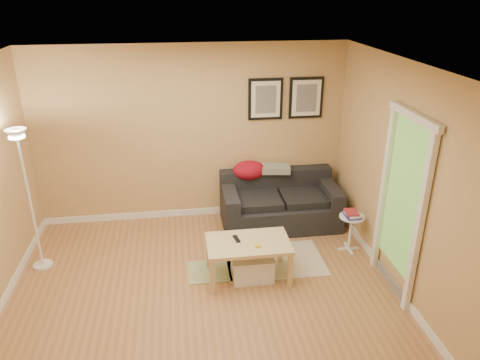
{
  "coord_description": "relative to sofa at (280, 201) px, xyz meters",
  "views": [
    {
      "loc": [
        -0.19,
        -4.34,
        3.33
      ],
      "look_at": [
        0.55,
        0.85,
        1.05
      ],
      "focal_mm": 33.95,
      "sensor_mm": 36.0,
      "label": 1
    }
  ],
  "objects": [
    {
      "name": "floor",
      "position": [
        -1.25,
        -1.53,
        -0.38
      ],
      "size": [
        4.5,
        4.5,
        0.0
      ],
      "primitive_type": "plane",
      "color": "#AC7349",
      "rests_on": "ground"
    },
    {
      "name": "ceiling",
      "position": [
        -1.25,
        -1.53,
        2.23
      ],
      "size": [
        4.5,
        4.5,
        0.0
      ],
      "primitive_type": "plane",
      "rotation": [
        3.14,
        0.0,
        0.0
      ],
      "color": "white",
      "rests_on": "wall_back"
    },
    {
      "name": "wall_back",
      "position": [
        -1.25,
        0.47,
        0.92
      ],
      "size": [
        4.5,
        0.0,
        4.5
      ],
      "primitive_type": "plane",
      "rotation": [
        1.57,
        0.0,
        0.0
      ],
      "color": "tan",
      "rests_on": "ground"
    },
    {
      "name": "wall_front",
      "position": [
        -1.25,
        -3.53,
        0.92
      ],
      "size": [
        4.5,
        0.0,
        4.5
      ],
      "primitive_type": "plane",
      "rotation": [
        -1.57,
        0.0,
        0.0
      ],
      "color": "tan",
      "rests_on": "ground"
    },
    {
      "name": "wall_right",
      "position": [
        1.0,
        -1.53,
        0.92
      ],
      "size": [
        0.0,
        4.0,
        4.0
      ],
      "primitive_type": "plane",
      "rotation": [
        1.57,
        0.0,
        -1.57
      ],
      "color": "tan",
      "rests_on": "ground"
    },
    {
      "name": "baseboard_back",
      "position": [
        -1.25,
        0.46,
        -0.33
      ],
      "size": [
        4.5,
        0.02,
        0.1
      ],
      "primitive_type": "cube",
      "color": "white",
      "rests_on": "ground"
    },
    {
      "name": "baseboard_left",
      "position": [
        -3.49,
        -1.53,
        -0.33
      ],
      "size": [
        0.02,
        4.0,
        0.1
      ],
      "primitive_type": "cube",
      "color": "white",
      "rests_on": "ground"
    },
    {
      "name": "baseboard_right",
      "position": [
        0.99,
        -1.53,
        -0.33
      ],
      "size": [
        0.02,
        4.0,
        0.1
      ],
      "primitive_type": "cube",
      "color": "white",
      "rests_on": "ground"
    },
    {
      "name": "sofa",
      "position": [
        0.0,
        0.0,
        0.0
      ],
      "size": [
        1.7,
        0.9,
        0.75
      ],
      "primitive_type": null,
      "color": "black",
      "rests_on": "ground"
    },
    {
      "name": "red_throw",
      "position": [
        -0.42,
        0.3,
        0.4
      ],
      "size": [
        0.48,
        0.36,
        0.28
      ],
      "primitive_type": null,
      "color": "maroon",
      "rests_on": "sofa"
    },
    {
      "name": "plaid_throw",
      "position": [
        -0.02,
        0.28,
        0.41
      ],
      "size": [
        0.45,
        0.32,
        0.1
      ],
      "primitive_type": null,
      "rotation": [
        0.0,
        0.0,
        -0.14
      ],
      "color": "tan",
      "rests_on": "sofa"
    },
    {
      "name": "framed_print_left",
      "position": [
        -0.17,
        0.45,
        1.43
      ],
      "size": [
        0.5,
        0.04,
        0.6
      ],
      "primitive_type": null,
      "color": "black",
      "rests_on": "wall_back"
    },
    {
      "name": "framed_print_right",
      "position": [
        0.43,
        0.45,
        1.43
      ],
      "size": [
        0.5,
        0.04,
        0.6
      ],
      "primitive_type": null,
      "color": "black",
      "rests_on": "wall_back"
    },
    {
      "name": "area_rug",
      "position": [
        -0.28,
        -0.98,
        -0.37
      ],
      "size": [
        1.25,
        0.85,
        0.01
      ],
      "primitive_type": "cube",
      "color": "beige",
      "rests_on": "ground"
    },
    {
      "name": "green_runner",
      "position": [
        -1.06,
        -1.1,
        -0.37
      ],
      "size": [
        0.7,
        0.5,
        0.01
      ],
      "primitive_type": "cube",
      "color": "#668C4C",
      "rests_on": "ground"
    },
    {
      "name": "coffee_table",
      "position": [
        -0.68,
        -1.27,
        -0.13
      ],
      "size": [
        1.14,
        0.89,
        0.5
      ],
      "primitive_type": null,
      "rotation": [
        0.0,
        0.0,
        0.31
      ],
      "color": "#D6BA82",
      "rests_on": "ground"
    },
    {
      "name": "remote_control",
      "position": [
        -0.81,
        -1.2,
        0.13
      ],
      "size": [
        0.08,
        0.17,
        0.02
      ],
      "primitive_type": "cube",
      "rotation": [
        0.0,
        0.0,
        0.18
      ],
      "color": "black",
      "rests_on": "coffee_table"
    },
    {
      "name": "tape_roll",
      "position": [
        -0.59,
        -1.39,
        0.14
      ],
      "size": [
        0.07,
        0.07,
        0.03
      ],
      "primitive_type": "cylinder",
      "color": "yellow",
      "rests_on": "coffee_table"
    },
    {
      "name": "storage_bin",
      "position": [
        -0.63,
        -1.3,
        -0.22
      ],
      "size": [
        0.51,
        0.37,
        0.31
      ],
      "primitive_type": null,
      "color": "white",
      "rests_on": "ground"
    },
    {
      "name": "side_table",
      "position": [
        0.77,
        -0.84,
        -0.12
      ],
      "size": [
        0.33,
        0.33,
        0.51
      ],
      "primitive_type": null,
      "color": "white",
      "rests_on": "ground"
    },
    {
      "name": "book_stack",
      "position": [
        0.77,
        -0.85,
        0.17
      ],
      "size": [
        0.25,
        0.29,
        0.08
      ],
      "primitive_type": null,
      "rotation": [
        0.0,
        0.0,
        0.36
      ],
      "color": "navy",
      "rests_on": "side_table"
    },
    {
      "name": "floor_lamp",
      "position": [
        -3.25,
        -0.67,
        0.49
      ],
      "size": [
        0.24,
        0.24,
        1.83
      ],
      "primitive_type": null,
      "color": "white",
      "rests_on": "ground"
    },
    {
      "name": "doorway",
      "position": [
        0.95,
        -1.68,
        0.65
      ],
      "size": [
        0.12,
        1.01,
        2.13
      ],
      "primitive_type": null,
      "color": "white",
      "rests_on": "ground"
    }
  ]
}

